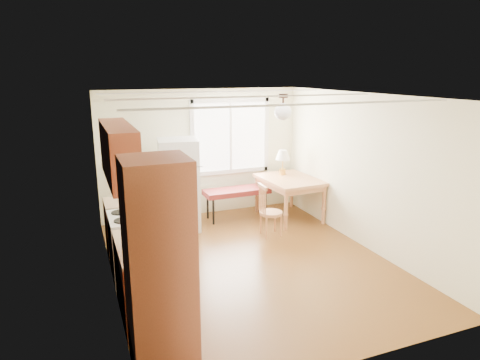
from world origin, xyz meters
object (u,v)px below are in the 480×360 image
refrigerator (179,185)px  bench (237,192)px  dining_table (290,183)px  chair (267,207)px

refrigerator → bench: size_ratio=1.28×
refrigerator → dining_table: size_ratio=1.24×
dining_table → chair: chair is taller
refrigerator → chair: 1.64m
bench → dining_table: size_ratio=0.97×
chair → refrigerator: bearing=148.4°
dining_table → refrigerator: bearing=170.8°
dining_table → chair: bearing=-142.7°
refrigerator → bench: refrigerator is taller
bench → dining_table: dining_table is taller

